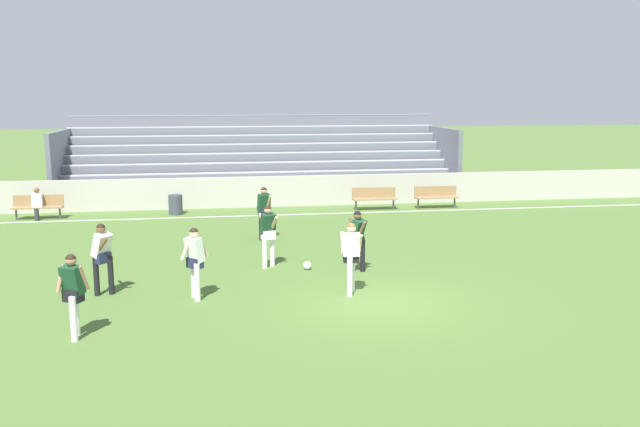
{
  "coord_description": "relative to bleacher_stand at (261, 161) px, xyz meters",
  "views": [
    {
      "loc": [
        -3.62,
        -13.91,
        4.63
      ],
      "look_at": [
        -0.58,
        5.12,
        1.14
      ],
      "focal_mm": 37.03,
      "sensor_mm": 36.0,
      "label": 1
    }
  ],
  "objects": [
    {
      "name": "bench_centre_sideline",
      "position": [
        -8.69,
        -4.77,
        -1.05
      ],
      "size": [
        1.8,
        0.4,
        0.9
      ],
      "color": "#99754C",
      "rests_on": "ground"
    },
    {
      "name": "player_white_wide_left",
      "position": [
        0.98,
        -15.89,
        -0.58
      ],
      "size": [
        0.48,
        0.53,
        1.7
      ],
      "color": "white",
      "rests_on": "ground"
    },
    {
      "name": "player_white_trailing_run",
      "position": [
        -4.73,
        -15.05,
        -0.58
      ],
      "size": [
        0.55,
        0.73,
        1.7
      ],
      "color": "black",
      "rests_on": "ground"
    },
    {
      "name": "spectator_seated",
      "position": [
        -8.69,
        -4.89,
        -0.9
      ],
      "size": [
        0.36,
        0.42,
        1.21
      ],
      "color": "#2D2D38",
      "rests_on": "ground"
    },
    {
      "name": "player_dark_pressing_high",
      "position": [
        -0.57,
        -9.65,
        -0.58
      ],
      "size": [
        0.46,
        0.65,
        1.71
      ],
      "color": "black",
      "rests_on": "ground"
    },
    {
      "name": "trash_bin",
      "position": [
        -3.66,
        -4.57,
        -1.21
      ],
      "size": [
        0.54,
        0.54,
        0.77
      ],
      "primitive_type": "cylinder",
      "color": "#3D424C",
      "rests_on": "ground"
    },
    {
      "name": "field_line_sideline",
      "position": [
        1.53,
        -5.35,
        -1.6
      ],
      "size": [
        44.0,
        0.12,
        0.01
      ],
      "primitive_type": "cube",
      "color": "white",
      "rests_on": "ground"
    },
    {
      "name": "ground_plane",
      "position": [
        1.53,
        -16.61,
        -1.6
      ],
      "size": [
        160.0,
        160.0,
        0.0
      ],
      "primitive_type": "plane",
      "color": "#4C6B30"
    },
    {
      "name": "player_dark_overlapping",
      "position": [
        -4.83,
        -17.84,
        -0.61
      ],
      "size": [
        0.62,
        0.48,
        1.66
      ],
      "color": "white",
      "rests_on": "ground"
    },
    {
      "name": "bench_near_wall_gap",
      "position": [
        6.87,
        -4.77,
        -1.05
      ],
      "size": [
        1.8,
        0.4,
        0.9
      ],
      "color": "#99754C",
      "rests_on": "ground"
    },
    {
      "name": "player_dark_deep_cover",
      "position": [
        -0.72,
        -13.13,
        -0.58
      ],
      "size": [
        0.49,
        0.67,
        1.7
      ],
      "color": "white",
      "rests_on": "ground"
    },
    {
      "name": "player_white_challenging",
      "position": [
        -2.6,
        -15.72,
        -0.61
      ],
      "size": [
        0.67,
        0.49,
        1.67
      ],
      "color": "white",
      "rests_on": "ground"
    },
    {
      "name": "soccer_ball",
      "position": [
        0.27,
        -13.56,
        -1.49
      ],
      "size": [
        0.22,
        0.22,
        0.22
      ],
      "primitive_type": "sphere",
      "color": "white",
      "rests_on": "ground"
    },
    {
      "name": "bench_near_bin",
      "position": [
        4.26,
        -4.77,
        -1.05
      ],
      "size": [
        1.8,
        0.4,
        0.9
      ],
      "color": "#99754C",
      "rests_on": "ground"
    },
    {
      "name": "bleacher_stand",
      "position": [
        0.0,
        0.0,
        0.0
      ],
      "size": [
        17.84,
        4.73,
        3.63
      ],
      "color": "#B2B2B7",
      "rests_on": "ground"
    },
    {
      "name": "sideline_wall",
      "position": [
        1.53,
        -3.37,
        -0.96
      ],
      "size": [
        48.0,
        0.16,
        1.28
      ],
      "primitive_type": "cube",
      "color": "#BCB7AD",
      "rests_on": "ground"
    },
    {
      "name": "player_dark_dropping_back",
      "position": [
        1.53,
        -14.05,
        -0.62
      ],
      "size": [
        0.53,
        0.69,
        1.65
      ],
      "color": "black",
      "rests_on": "ground"
    }
  ]
}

